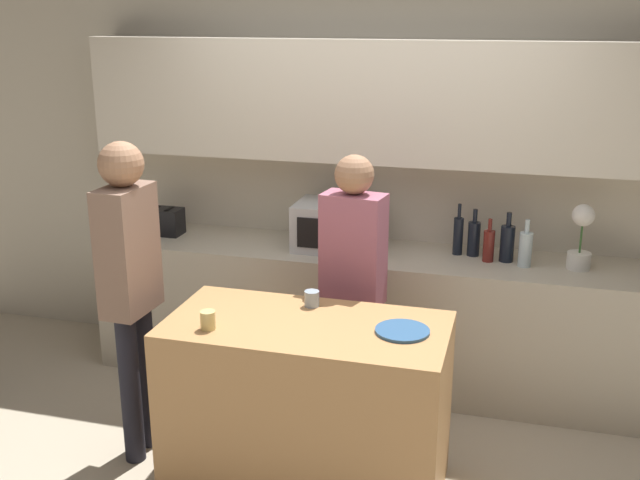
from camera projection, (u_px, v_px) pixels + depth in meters
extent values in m
cube|color=beige|center=(380.00, 170.00, 4.95)|extent=(6.40, 0.08, 2.70)
cube|color=beige|center=(376.00, 101.00, 4.63)|extent=(3.74, 0.32, 0.75)
cube|color=#B7AD99|center=(367.00, 316.00, 4.90)|extent=(3.60, 0.62, 0.89)
cube|color=#B27F4C|center=(307.00, 406.00, 3.77)|extent=(1.38, 0.69, 0.91)
cube|color=#B7BABC|center=(337.00, 226.00, 4.79)|extent=(0.52, 0.38, 0.30)
cube|color=black|center=(321.00, 234.00, 4.62)|extent=(0.31, 0.01, 0.19)
cube|color=black|center=(163.00, 221.00, 5.12)|extent=(0.26, 0.16, 0.18)
cube|color=black|center=(156.00, 208.00, 5.10)|extent=(0.02, 0.11, 0.01)
cube|color=black|center=(169.00, 209.00, 5.08)|extent=(0.02, 0.11, 0.01)
cylinder|color=silver|center=(579.00, 261.00, 4.44)|extent=(0.14, 0.14, 0.10)
cylinder|color=#38662D|center=(581.00, 238.00, 4.40)|extent=(0.01, 0.01, 0.18)
sphere|color=silver|center=(583.00, 215.00, 4.36)|extent=(0.13, 0.13, 0.13)
cylinder|color=black|center=(458.00, 236.00, 4.69)|extent=(0.06, 0.06, 0.24)
cylinder|color=black|center=(460.00, 211.00, 4.64)|extent=(0.02, 0.02, 0.09)
cylinder|color=black|center=(474.00, 239.00, 4.67)|extent=(0.08, 0.08, 0.22)
cylinder|color=black|center=(475.00, 216.00, 4.62)|extent=(0.03, 0.03, 0.08)
cylinder|color=maroon|center=(489.00, 246.00, 4.56)|extent=(0.07, 0.07, 0.19)
cylinder|color=maroon|center=(490.00, 225.00, 4.52)|extent=(0.02, 0.02, 0.08)
cylinder|color=black|center=(507.00, 244.00, 4.56)|extent=(0.09, 0.09, 0.22)
cylinder|color=black|center=(509.00, 220.00, 4.51)|extent=(0.03, 0.03, 0.09)
cylinder|color=silver|center=(525.00, 250.00, 4.47)|extent=(0.08, 0.08, 0.21)
cylinder|color=silver|center=(527.00, 226.00, 4.43)|extent=(0.03, 0.03, 0.08)
cylinder|color=#2D5684|center=(402.00, 331.00, 3.54)|extent=(0.26, 0.26, 0.01)
cylinder|color=#D2BA6F|center=(208.00, 320.00, 3.56)|extent=(0.07, 0.07, 0.09)
cylinder|color=#8F9FAF|center=(312.00, 299.00, 3.84)|extent=(0.08, 0.08, 0.08)
cylinder|color=black|center=(365.00, 368.00, 4.30)|extent=(0.11, 0.11, 0.79)
cylinder|color=black|center=(339.00, 363.00, 4.36)|extent=(0.11, 0.11, 0.79)
cube|color=#9E576C|center=(353.00, 249.00, 4.12)|extent=(0.36, 0.24, 0.63)
sphere|color=#9E7051|center=(354.00, 175.00, 3.99)|extent=(0.21, 0.21, 0.21)
cylinder|color=black|center=(146.00, 376.00, 4.15)|extent=(0.11, 0.11, 0.85)
cylinder|color=black|center=(130.00, 389.00, 4.00)|extent=(0.11, 0.11, 0.85)
cube|color=#826352|center=(128.00, 250.00, 3.85)|extent=(0.21, 0.35, 0.67)
sphere|color=#9E7051|center=(121.00, 164.00, 3.71)|extent=(0.23, 0.23, 0.23)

